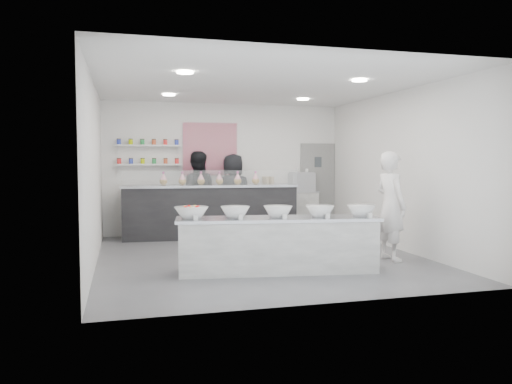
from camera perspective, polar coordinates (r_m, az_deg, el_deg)
floor at (r=8.88m, az=0.35°, el=-7.37°), size 6.00×6.00×0.00m
ceiling at (r=8.81m, az=0.36°, el=12.15°), size 6.00×6.00×0.00m
back_wall at (r=11.64m, az=-3.56°, el=2.68°), size 5.50×0.00×5.50m
left_wall at (r=8.42m, az=-18.02°, el=2.12°), size 0.00×6.00×6.00m
right_wall at (r=9.81m, az=16.05°, el=2.36°), size 0.00×6.00×6.00m
back_door at (r=12.29m, az=7.04°, el=0.62°), size 0.88×0.04×2.10m
pattern_panel at (r=11.55m, az=-5.26°, el=4.90°), size 1.25×0.03×1.20m
jar_shelf_lower at (r=11.32m, az=-12.19°, el=3.09°), size 1.45×0.22×0.04m
jar_shelf_upper at (r=11.32m, az=-12.22°, el=5.21°), size 1.45×0.22×0.04m
preserve_jars at (r=11.30m, az=-12.21°, el=4.50°), size 1.45×0.10×0.56m
downlight_0 at (r=7.57m, az=-8.11°, el=13.36°), size 0.24×0.24×0.02m
downlight_1 at (r=8.38m, az=11.74°, el=12.38°), size 0.24×0.24×0.02m
downlight_2 at (r=10.13m, az=-9.92°, el=10.88°), size 0.24×0.24×0.02m
downlight_3 at (r=10.75m, az=5.39°, el=10.50°), size 0.24×0.24×0.02m
prep_counter at (r=7.61m, az=2.53°, el=-6.04°), size 3.13×1.13×0.84m
back_bar at (r=10.91m, az=-5.23°, el=-2.22°), size 3.81×1.01×1.17m
sneeze_guard at (r=10.53m, az=-5.10°, el=1.61°), size 3.69×0.34×0.32m
espresso_ledge at (r=11.89m, az=4.01°, el=-2.22°), size 1.29×0.41×0.96m
espresso_machine at (r=11.93m, az=5.24°, el=1.15°), size 0.57×0.39×0.43m
cup_stacks at (r=11.68m, az=1.47°, el=0.90°), size 0.26×0.24×0.35m
prep_bowls at (r=7.54m, az=2.54°, el=-2.25°), size 3.09×0.97×0.18m
label_cards at (r=7.07m, az=4.44°, el=-3.09°), size 2.66×0.04×0.07m
cookie_bags at (r=10.86m, az=-5.25°, el=1.58°), size 2.17×0.35×0.28m
woman_prep at (r=8.72m, az=15.15°, el=-1.57°), size 0.53×0.73×1.85m
staff_left at (r=11.14m, az=-6.79°, el=-0.23°), size 1.06×0.91×1.89m
staff_right at (r=11.29m, az=-2.63°, el=-0.28°), size 0.93×0.64×1.84m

